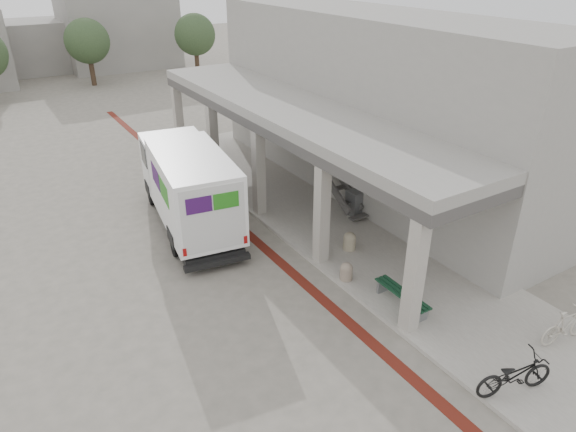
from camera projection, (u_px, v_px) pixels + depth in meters
ground at (272, 290)px, 15.23m from camera, size 120.00×120.00×0.00m
bike_lane_stripe at (268, 251)px, 17.20m from camera, size 0.35×40.00×0.01m
sidewalk at (375, 251)px, 17.08m from camera, size 4.40×28.00×0.12m
transit_building at (362, 109)px, 20.28m from camera, size 7.60×17.00×7.00m
distant_backdrop at (6, 43)px, 39.74m from camera, size 28.00×10.00×6.50m
tree_mid at (87, 41)px, 37.36m from camera, size 3.20×3.20×4.80m
tree_right at (195, 35)px, 40.37m from camera, size 3.20×3.20×4.80m
fedex_truck at (188, 185)px, 18.13m from camera, size 3.13×7.26×3.00m
bench at (402, 296)px, 14.21m from camera, size 0.43×1.88×0.44m
bollard_near at (350, 241)px, 16.96m from camera, size 0.42×0.42×0.62m
bollard_far at (346, 271)px, 15.39m from camera, size 0.38×0.38×0.57m
utility_cabinet at (354, 203)px, 19.16m from camera, size 0.45×0.58×0.94m
bicycle_black at (515, 375)px, 11.32m from camera, size 2.00×1.15×0.99m
bicycle_cream at (567, 325)px, 12.84m from camera, size 1.66×0.70×0.97m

